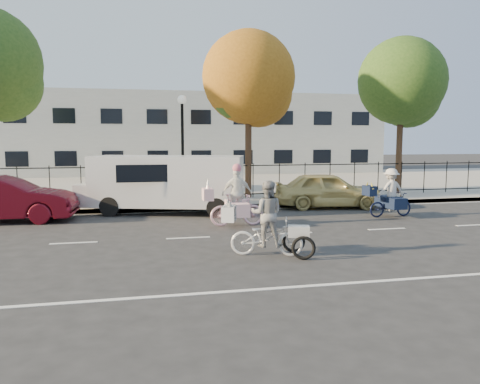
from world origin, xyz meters
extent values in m
plane|color=#333334|center=(0.00, 0.00, 0.00)|extent=(120.00, 120.00, 0.00)
cube|color=#A8A399|center=(0.00, 5.05, 0.07)|extent=(60.00, 0.10, 0.15)
cube|color=#A8A399|center=(0.00, 6.10, 0.07)|extent=(60.00, 2.20, 0.15)
cube|color=#A8A399|center=(0.00, 15.00, 0.07)|extent=(60.00, 15.60, 0.15)
cube|color=silver|center=(0.00, 25.00, 3.00)|extent=(34.00, 10.00, 6.00)
cylinder|color=black|center=(0.50, 6.80, 2.15)|extent=(0.12, 0.12, 4.00)
sphere|color=white|center=(0.50, 6.80, 4.30)|extent=(0.36, 0.36, 0.36)
cylinder|color=black|center=(-2.20, 6.80, 1.05)|extent=(0.06, 0.06, 1.80)
cylinder|color=black|center=(-1.50, 6.80, 1.05)|extent=(0.06, 0.06, 1.80)
cube|color=#59140F|center=(-1.85, 6.80, 1.65)|extent=(0.85, 0.04, 0.60)
imported|color=white|center=(1.59, -2.31, 0.44)|extent=(1.79, 1.08, 0.89)
imported|color=white|center=(1.59, -2.31, 0.99)|extent=(0.90, 0.79, 1.55)
cube|color=white|center=(0.75, -2.04, 0.98)|extent=(0.45, 0.61, 0.35)
cone|color=white|center=(0.75, -1.92, 1.22)|extent=(0.14, 0.14, 0.18)
cone|color=white|center=(0.75, -2.16, 1.22)|extent=(0.14, 0.14, 0.18)
torus|color=black|center=(2.30, -2.88, 0.28)|extent=(0.55, 0.24, 0.55)
torus|color=black|center=(2.30, -2.19, 0.28)|extent=(0.55, 0.24, 0.55)
cube|color=white|center=(2.30, -2.54, 0.59)|extent=(0.57, 0.48, 0.25)
imported|color=#F1B7CA|center=(1.68, 1.50, 0.51)|extent=(1.70, 0.50, 1.02)
imported|color=white|center=(1.68, 1.50, 1.03)|extent=(0.94, 0.40, 1.60)
cube|color=#F7BCC1|center=(0.77, 1.51, 1.02)|extent=(0.31, 0.56, 0.37)
cone|color=white|center=(0.77, 1.51, 1.34)|extent=(0.12, 0.12, 0.33)
cube|color=#F7BCC1|center=(1.68, 1.50, 0.56)|extent=(0.58, 1.33, 0.41)
sphere|color=#D9667C|center=(1.68, 1.50, 1.81)|extent=(0.28, 0.28, 0.28)
imported|color=black|center=(7.28, 2.04, 0.43)|extent=(1.65, 0.67, 0.85)
imported|color=silver|center=(7.28, 2.04, 0.95)|extent=(0.99, 0.61, 1.49)
cube|color=black|center=(6.43, 1.99, 0.94)|extent=(0.32, 0.54, 0.34)
cone|color=yellow|center=(6.43, 2.16, 1.13)|extent=(0.11, 0.22, 0.30)
cone|color=yellow|center=(6.43, 1.82, 1.13)|extent=(0.11, 0.22, 0.30)
cube|color=black|center=(7.28, 2.04, 0.52)|extent=(0.60, 1.26, 0.38)
cube|color=white|center=(-0.25, 4.50, 1.20)|extent=(5.73, 3.45, 1.79)
cube|color=white|center=(-3.19, 4.50, 0.70)|extent=(1.03, 2.00, 0.80)
cylinder|color=black|center=(-2.14, 3.62, 0.35)|extent=(0.74, 0.45, 0.70)
cylinder|color=black|center=(-2.14, 5.38, 0.35)|extent=(0.74, 0.45, 0.70)
cylinder|color=black|center=(1.64, 3.62, 0.35)|extent=(0.74, 0.45, 0.70)
cylinder|color=black|center=(1.64, 5.38, 0.35)|extent=(0.74, 0.45, 0.70)
imported|color=#4F0913|center=(-5.65, 3.80, 0.75)|extent=(4.63, 1.84, 1.50)
imported|color=tan|center=(5.97, 4.50, 0.71)|extent=(4.38, 2.32, 1.42)
imported|color=#484B4F|center=(-0.17, 11.23, 0.74)|extent=(1.75, 3.71, 1.18)
imported|color=#A4A7AC|center=(2.11, 11.11, 0.81)|extent=(2.81, 4.21, 1.33)
sphere|color=#385B1E|center=(-6.44, 7.50, 4.91)|extent=(3.09, 3.09, 3.09)
cylinder|color=#442D1D|center=(3.41, 7.30, 2.34)|extent=(0.28, 0.28, 4.67)
sphere|color=#9F6219|center=(3.41, 7.30, 5.34)|extent=(4.00, 4.00, 4.00)
sphere|color=#9F6219|center=(3.91, 7.50, 4.67)|extent=(2.94, 2.94, 2.94)
cylinder|color=#442D1D|center=(10.68, 7.30, 2.34)|extent=(0.28, 0.28, 4.69)
sphere|color=#385B1E|center=(10.68, 7.30, 5.36)|extent=(4.02, 4.02, 4.02)
sphere|color=#385B1E|center=(11.18, 7.50, 4.69)|extent=(2.95, 2.95, 2.95)
camera|label=1|loc=(-1.27, -12.64, 2.72)|focal=35.00mm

